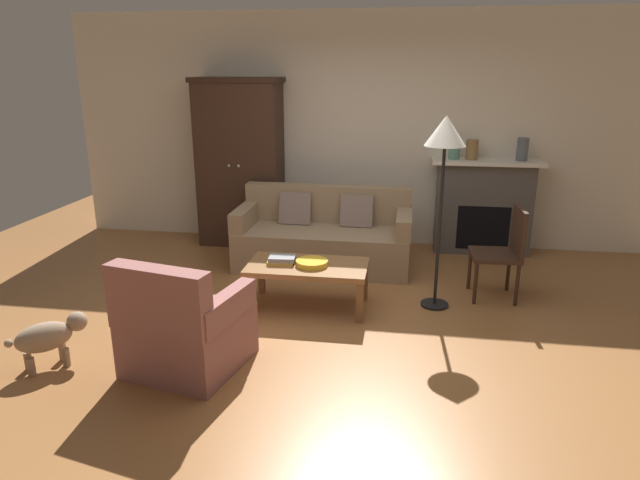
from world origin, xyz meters
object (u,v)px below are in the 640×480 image
(armoire, at_px, (240,163))
(couch, at_px, (324,238))
(book_stack, at_px, (282,260))
(coffee_table, at_px, (308,270))
(mantel_vase_slate, at_px, (522,149))
(mantel_vase_jade, at_px, (454,150))
(fruit_bowl, at_px, (312,263))
(mantel_vase_bronze, at_px, (472,150))
(dog, at_px, (49,337))
(armchair_near_left, at_px, (184,329))
(floor_lamp, at_px, (445,143))
(side_chair_wooden, at_px, (505,247))
(fireplace, at_px, (483,206))

(armoire, bearing_deg, couch, -31.77)
(book_stack, bearing_deg, coffee_table, 1.27)
(mantel_vase_slate, bearing_deg, mantel_vase_jade, 180.00)
(fruit_bowl, xyz_separation_m, mantel_vase_jade, (1.35, 1.97, 0.78))
(book_stack, bearing_deg, mantel_vase_bronze, 46.66)
(dog, bearing_deg, mantel_vase_slate, 40.71)
(coffee_table, xyz_separation_m, armchair_near_left, (-0.70, -1.24, -0.05))
(mantel_vase_bronze, distance_m, dog, 4.78)
(couch, height_order, mantel_vase_bronze, mantel_vase_bronze)
(armoire, relative_size, dog, 4.45)
(armoire, relative_size, mantel_vase_bronze, 8.85)
(armchair_near_left, height_order, dog, armchair_near_left)
(book_stack, height_order, armchair_near_left, armchair_near_left)
(mantel_vase_bronze, relative_size, dog, 0.50)
(floor_lamp, bearing_deg, armchair_near_left, -142.31)
(armoire, distance_m, dog, 3.39)
(side_chair_wooden, bearing_deg, floor_lamp, -154.49)
(fruit_bowl, distance_m, mantel_vase_bronze, 2.63)
(mantel_vase_bronze, distance_m, floor_lamp, 1.81)
(armchair_near_left, xyz_separation_m, dog, (-1.00, -0.14, -0.07))
(side_chair_wooden, bearing_deg, fruit_bowl, -163.06)
(coffee_table, bearing_deg, couch, 91.13)
(book_stack, height_order, side_chair_wooden, side_chair_wooden)
(book_stack, xyz_separation_m, floor_lamp, (1.42, 0.21, 1.07))
(fireplace, distance_m, coffee_table, 2.65)
(fireplace, height_order, side_chair_wooden, fireplace)
(couch, bearing_deg, mantel_vase_bronze, 25.50)
(book_stack, bearing_deg, dog, -136.80)
(book_stack, distance_m, floor_lamp, 1.79)
(mantel_vase_bronze, bearing_deg, armchair_near_left, -125.79)
(armchair_near_left, relative_size, dog, 2.00)
(mantel_vase_jade, bearing_deg, coffee_table, -125.71)
(fruit_bowl, height_order, dog, fruit_bowl)
(fireplace, xyz_separation_m, mantel_vase_jade, (-0.38, -0.02, 0.66))
(book_stack, relative_size, armchair_near_left, 0.29)
(mantel_vase_jade, distance_m, side_chair_wooden, 1.65)
(coffee_table, bearing_deg, mantel_vase_jade, 54.29)
(fireplace, bearing_deg, armoire, -178.49)
(side_chair_wooden, relative_size, floor_lamp, 0.51)
(armchair_near_left, bearing_deg, side_chair_wooden, 34.89)
(mantel_vase_bronze, bearing_deg, book_stack, -133.34)
(book_stack, xyz_separation_m, dog, (-1.46, -1.37, -0.21))
(mantel_vase_bronze, bearing_deg, side_chair_wooden, -81.18)
(couch, distance_m, side_chair_wooden, 1.96)
(couch, bearing_deg, mantel_vase_slate, 19.51)
(mantel_vase_slate, height_order, armchair_near_left, mantel_vase_slate)
(fruit_bowl, xyz_separation_m, side_chair_wooden, (1.77, 0.54, 0.07))
(mantel_vase_bronze, bearing_deg, armoire, -178.76)
(floor_lamp, bearing_deg, fruit_bowl, -168.33)
(fruit_bowl, bearing_deg, coffee_table, 150.01)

